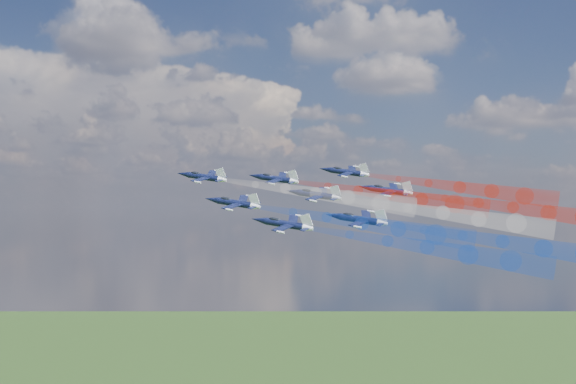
{
  "coord_description": "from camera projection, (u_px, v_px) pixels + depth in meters",
  "views": [
    {
      "loc": [
        -1.76,
        -140.51,
        148.53
      ],
      "look_at": [
        2.35,
        15.49,
        151.94
      ],
      "focal_mm": 43.78,
      "sensor_mm": 36.0,
      "label": 1
    }
  ],
  "objects": [
    {
      "name": "trail_lead",
      "position": [
        316.0,
        193.0,
        153.68
      ],
      "size": [
        42.09,
        20.78,
        11.7
      ],
      "primitive_type": null,
      "rotation": [
        0.15,
        -0.3,
        1.16
      ],
      "color": "white"
    },
    {
      "name": "jet_inner_left",
      "position": [
        235.0,
        203.0,
        147.48
      ],
      "size": [
        16.22,
        15.01,
        8.28
      ],
      "primitive_type": null,
      "rotation": [
        0.15,
        -0.3,
        1.16
      ],
      "color": "black"
    },
    {
      "name": "trail_rear_right",
      "position": [
        513.0,
        208.0,
        151.43
      ],
      "size": [
        42.09,
        20.78,
        11.7
      ],
      "primitive_type": null,
      "rotation": [
        0.15,
        -0.3,
        1.16
      ],
      "color": "red"
    },
    {
      "name": "jet_center_third",
      "position": [
        316.0,
        195.0,
        153.72
      ],
      "size": [
        16.22,
        15.01,
        8.28
      ],
      "primitive_type": null,
      "rotation": [
        0.15,
        -0.3,
        1.16
      ],
      "color": "black"
    },
    {
      "name": "trail_inner_left",
      "position": [
        362.0,
        223.0,
        138.25
      ],
      "size": [
        42.09,
        20.78,
        11.7
      ],
      "primitive_type": null,
      "rotation": [
        0.15,
        -0.3,
        1.16
      ],
      "color": "blue"
    },
    {
      "name": "trail_outer_left",
      "position": [
        427.0,
        247.0,
        126.62
      ],
      "size": [
        42.09,
        20.78,
        11.7
      ],
      "primitive_type": null,
      "rotation": [
        0.15,
        -0.3,
        1.16
      ],
      "color": "blue"
    },
    {
      "name": "jet_outer_right",
      "position": [
        346.0,
        172.0,
        172.99
      ],
      "size": [
        16.22,
        15.01,
        8.28
      ],
      "primitive_type": null,
      "rotation": [
        0.15,
        -0.3,
        1.16
      ],
      "color": "black"
    },
    {
      "name": "jet_lead",
      "position": [
        204.0,
        177.0,
        162.91
      ],
      "size": [
        16.22,
        15.01,
        8.28
      ],
      "primitive_type": null,
      "rotation": [
        0.15,
        -0.3,
        1.16
      ],
      "color": "black"
    },
    {
      "name": "trail_center_third",
      "position": [
        443.0,
        213.0,
        144.49
      ],
      "size": [
        42.09,
        20.78,
        11.7
      ],
      "primitive_type": null,
      "rotation": [
        0.15,
        -0.3,
        1.16
      ],
      "color": "white"
    },
    {
      "name": "jet_inner_right",
      "position": [
        276.0,
        179.0,
        166.88
      ],
      "size": [
        16.22,
        15.01,
        8.28
      ],
      "primitive_type": null,
      "rotation": [
        0.15,
        -0.3,
        1.16
      ],
      "color": "black"
    },
    {
      "name": "jet_rear_right",
      "position": [
        388.0,
        190.0,
        160.66
      ],
      "size": [
        16.22,
        15.01,
        8.28
      ],
      "primitive_type": null,
      "rotation": [
        0.15,
        -0.3,
        1.16
      ],
      "color": "black"
    },
    {
      "name": "trail_inner_right",
      "position": [
        389.0,
        195.0,
        157.65
      ],
      "size": [
        42.09,
        20.78,
        11.7
      ],
      "primitive_type": null,
      "rotation": [
        0.15,
        -0.3,
        1.16
      ],
      "color": "red"
    },
    {
      "name": "jet_rear_left",
      "position": [
        359.0,
        219.0,
        139.58
      ],
      "size": [
        16.22,
        15.01,
        8.28
      ],
      "primitive_type": null,
      "rotation": [
        0.15,
        -0.3,
        1.16
      ],
      "color": "black"
    },
    {
      "name": "jet_outer_left",
      "position": [
        285.0,
        224.0,
        135.85
      ],
      "size": [
        16.22,
        15.01,
        8.28
      ],
      "primitive_type": null,
      "rotation": [
        0.15,
        -0.3,
        1.16
      ],
      "color": "black"
    },
    {
      "name": "trail_rear_left",
      "position": [
        502.0,
        242.0,
        130.35
      ],
      "size": [
        42.09,
        20.78,
        11.7
      ],
      "primitive_type": null,
      "rotation": [
        0.15,
        -0.3,
        1.16
      ],
      "color": "blue"
    },
    {
      "name": "trail_outer_right",
      "position": [
        460.0,
        187.0,
        163.77
      ],
      "size": [
        42.09,
        20.78,
        11.7
      ],
      "primitive_type": null,
      "rotation": [
        0.15,
        -0.3,
        1.16
      ],
      "color": "red"
    }
  ]
}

